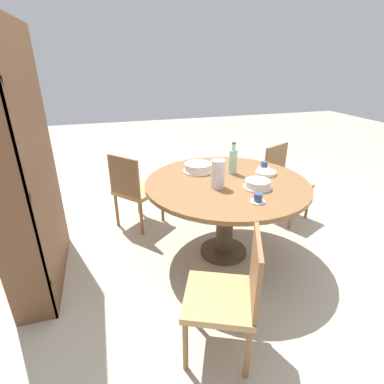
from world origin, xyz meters
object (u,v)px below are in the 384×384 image
at_px(bookshelf, 26,170).
at_px(coffee_pot, 218,173).
at_px(cake_main, 198,168).
at_px(chair_a, 284,181).
at_px(cup_a, 264,166).
at_px(cup_b, 258,199).
at_px(chair_b, 134,189).
at_px(chair_c, 230,294).
at_px(water_bottle, 233,161).
at_px(cake_second, 257,184).

xyz_separation_m(bookshelf, coffee_pot, (-0.23, -1.45, -0.10)).
relative_size(bookshelf, cake_main, 7.00).
bearing_deg(cake_main, coffee_pot, -174.32).
distance_m(chair_a, cup_a, 0.63).
xyz_separation_m(chair_a, cup_b, (-0.96, 0.87, 0.32)).
xyz_separation_m(chair_b, cup_a, (-0.55, -1.22, 0.32)).
bearing_deg(chair_a, cake_main, 164.86).
relative_size(chair_a, chair_c, 1.00).
bearing_deg(cup_a, water_bottle, 97.08).
distance_m(cake_main, cup_b, 0.80).
xyz_separation_m(chair_b, water_bottle, (-0.59, -0.87, 0.42)).
height_order(water_bottle, cake_main, water_bottle).
height_order(chair_c, cake_main, chair_c).
height_order(chair_a, cake_second, chair_a).
height_order(coffee_pot, cake_second, coffee_pot).
relative_size(bookshelf, cake_second, 8.47).
distance_m(chair_c, coffee_pot, 1.02).
relative_size(chair_a, cup_b, 7.28).
bearing_deg(chair_a, bookshelf, 163.25).
height_order(chair_b, water_bottle, water_bottle).
distance_m(water_bottle, cake_main, 0.34).
height_order(cake_second, cup_a, cake_second).
relative_size(cake_second, cup_b, 2.03).
xyz_separation_m(cake_main, cup_b, (-0.76, -0.23, -0.01)).
relative_size(water_bottle, cake_second, 1.28).
height_order(chair_b, bookshelf, bookshelf).
bearing_deg(chair_b, cup_b, 172.55).
xyz_separation_m(cup_a, cup_b, (-0.67, 0.42, 0.00)).
bearing_deg(cake_main, cup_b, -163.29).
bearing_deg(chair_c, chair_a, 163.07).
xyz_separation_m(chair_a, cake_second, (-0.72, 0.75, 0.33)).
bearing_deg(water_bottle, coffee_pot, 136.71).
relative_size(chair_a, coffee_pot, 3.06).
bearing_deg(bookshelf, water_bottle, 91.34).
relative_size(chair_b, cup_a, 7.28).
distance_m(bookshelf, water_bottle, 1.71).
relative_size(coffee_pot, water_bottle, 0.92).
bearing_deg(chair_a, chair_c, -156.50).
distance_m(coffee_pot, cup_b, 0.41).
bearing_deg(chair_b, cup_a, -155.02).
distance_m(chair_b, water_bottle, 1.13).
bearing_deg(chair_a, cup_b, -157.58).
bearing_deg(bookshelf, cup_a, 92.34).
height_order(chair_c, cup_b, chair_c).
bearing_deg(cake_main, chair_a, -79.83).
xyz_separation_m(chair_b, cake_second, (-0.97, -0.93, 0.33)).
distance_m(chair_c, cake_second, 1.02).
distance_m(chair_b, coffee_pot, 1.14).
height_order(cake_second, cup_b, cake_second).
bearing_deg(cup_a, coffee_pot, 117.17).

